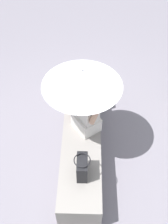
{
  "coord_description": "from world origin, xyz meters",
  "views": [
    {
      "loc": [
        2.27,
        0.08,
        3.35
      ],
      "look_at": [
        -0.03,
        0.03,
        0.78
      ],
      "focal_mm": 43.02,
      "sensor_mm": 36.0,
      "label": 1
    }
  ],
  "objects": [
    {
      "name": "person_seated",
      "position": [
        -0.06,
        0.06,
        0.82
      ],
      "size": [
        0.5,
        0.44,
        0.9
      ],
      "color": "beige",
      "rests_on": "stone_bench"
    },
    {
      "name": "parasol",
      "position": [
        -0.07,
        0.01,
        1.33
      ],
      "size": [
        0.96,
        0.96,
        1.03
      ],
      "color": "#B7B7BC",
      "rests_on": "stone_bench"
    },
    {
      "name": "shoulder_bag_spare",
      "position": [
        -0.48,
        0.04,
        0.57
      ],
      "size": [
        0.23,
        0.18,
        0.28
      ],
      "color": "#B2333D",
      "rests_on": "stone_bench"
    },
    {
      "name": "ground_plane",
      "position": [
        0.0,
        0.0,
        0.0
      ],
      "size": [
        14.0,
        14.0,
        0.0
      ],
      "primitive_type": "plane",
      "color": "slate"
    },
    {
      "name": "tote_bag_canvas",
      "position": [
        -0.79,
        0.06,
        0.61
      ],
      "size": [
        0.22,
        0.18,
        0.38
      ],
      "color": "#B2333D",
      "rests_on": "stone_bench"
    },
    {
      "name": "stone_bench",
      "position": [
        0.0,
        0.0,
        0.22
      ],
      "size": [
        2.3,
        0.52,
        0.43
      ],
      "primitive_type": "cube",
      "color": "gray",
      "rests_on": "ground"
    },
    {
      "name": "handbag_black",
      "position": [
        0.66,
        0.03,
        0.58
      ],
      "size": [
        0.26,
        0.19,
        0.31
      ],
      "color": "black",
      "rests_on": "stone_bench"
    }
  ]
}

